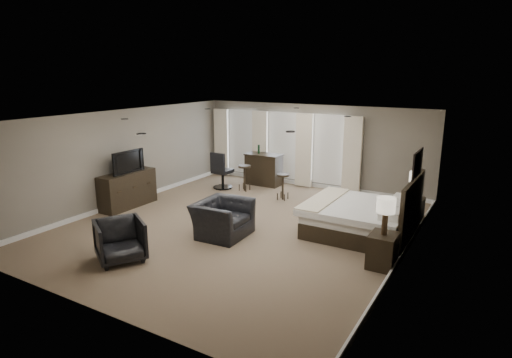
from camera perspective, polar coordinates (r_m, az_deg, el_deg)
The scene contains 16 objects.
room at distance 9.88m, azimuth -2.18°, elevation 0.78°, with size 7.60×8.60×2.64m.
window_bay at distance 13.88m, azimuth 3.49°, elevation 4.25°, with size 5.25×0.20×2.30m.
bed at distance 9.85m, azimuth 13.76°, elevation -3.21°, with size 2.23×2.13×1.42m, color silver.
nightstand_near at distance 8.45m, azimuth 16.52°, elevation -9.14°, with size 0.49×0.59×0.65m, color black.
nightstand_far at distance 11.14m, azimuth 20.22°, elevation -3.88°, with size 0.45×0.55×0.60m, color black.
lamp_near at distance 8.22m, azimuth 16.85°, elevation -4.78°, with size 0.34×0.34×0.71m, color beige.
lamp_far at distance 10.97m, azimuth 20.49°, elevation -0.76°, with size 0.32×0.32×0.65m, color beige.
wall_art at distance 9.36m, azimuth 20.69°, elevation 1.94°, with size 0.04×0.96×0.56m, color slate.
dresser at distance 12.07m, azimuth -16.73°, elevation -1.36°, with size 0.53×1.65×0.96m, color black.
tv at distance 11.95m, azimuth -16.91°, elevation 1.17°, with size 1.05×0.60×0.14m, color black.
armchair_near at distance 9.56m, azimuth -4.51°, elevation -4.50°, with size 1.22×0.79×1.06m, color black.
armchair_far at distance 8.73m, azimuth -17.67°, elevation -7.59°, with size 0.87×0.81×0.89m, color black.
bar_counter at distance 13.84m, azimuth 1.04°, elevation 1.32°, with size 1.17×0.61×1.02m, color black.
bar_stool_left at distance 13.16m, azimuth -1.54°, elevation 0.13°, with size 0.38×0.38×0.80m, color black.
bar_stool_right at distance 12.25m, azimuth 3.60°, elevation -1.05°, with size 0.36×0.36×0.75m, color black.
desk_chair at distance 13.41m, azimuth -4.48°, elevation 1.19°, with size 0.60×0.60×1.17m, color black.
Camera 1 is at (5.19, -8.09, 3.58)m, focal length 30.00 mm.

